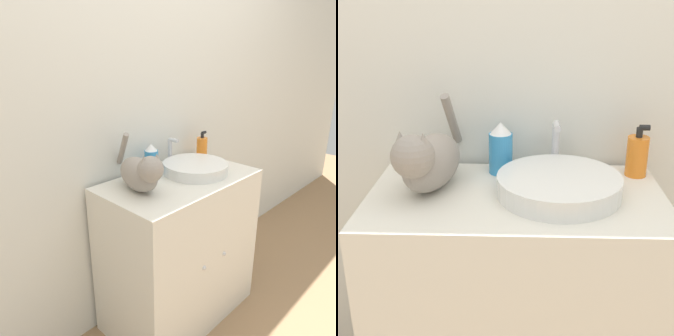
% 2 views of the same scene
% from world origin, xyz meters
% --- Properties ---
extents(ground_plane, '(8.00, 8.00, 0.00)m').
position_xyz_m(ground_plane, '(0.00, 0.00, 0.00)').
color(ground_plane, '#997551').
extents(wall_back, '(6.00, 0.05, 2.50)m').
position_xyz_m(wall_back, '(0.00, 0.52, 1.25)').
color(wall_back, silver).
rests_on(wall_back, ground_plane).
extents(vanity_cabinet, '(0.84, 0.49, 0.85)m').
position_xyz_m(vanity_cabinet, '(0.00, 0.24, 0.43)').
color(vanity_cabinet, silver).
rests_on(vanity_cabinet, ground_plane).
extents(sink_basin, '(0.35, 0.35, 0.06)m').
position_xyz_m(sink_basin, '(0.12, 0.24, 0.88)').
color(sink_basin, white).
rests_on(sink_basin, vanity_cabinet).
extents(faucet, '(0.19, 0.08, 0.16)m').
position_xyz_m(faucet, '(0.12, 0.42, 0.92)').
color(faucet, silver).
rests_on(faucet, vanity_cabinet).
extents(cat, '(0.20, 0.40, 0.25)m').
position_xyz_m(cat, '(-0.25, 0.26, 0.94)').
color(cat, gray).
rests_on(cat, vanity_cabinet).
extents(soap_bottle, '(0.07, 0.07, 0.16)m').
position_xyz_m(soap_bottle, '(0.37, 0.39, 0.92)').
color(soap_bottle, orange).
rests_on(soap_bottle, vanity_cabinet).
extents(spray_bottle, '(0.07, 0.07, 0.16)m').
position_xyz_m(spray_bottle, '(-0.05, 0.40, 0.93)').
color(spray_bottle, '#338CCC').
rests_on(spray_bottle, vanity_cabinet).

